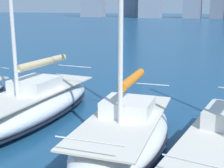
# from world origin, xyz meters

# --- Properties ---
(sailboat_orange) EXTENTS (3.59, 7.34, 12.17)m
(sailboat_orange) POSITION_xyz_m (-0.85, -5.78, 0.70)
(sailboat_orange) COLOR silver
(sailboat_orange) RESTS_ON ground
(sailboat_tan) EXTENTS (2.93, 9.24, 10.55)m
(sailboat_tan) POSITION_xyz_m (4.10, -6.71, 0.72)
(sailboat_tan) COLOR silver
(sailboat_tan) RESTS_ON ground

